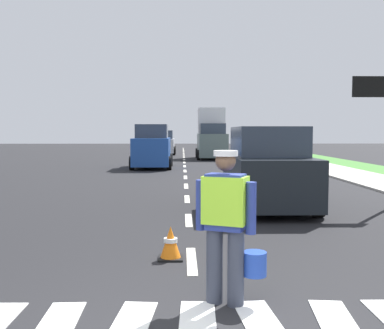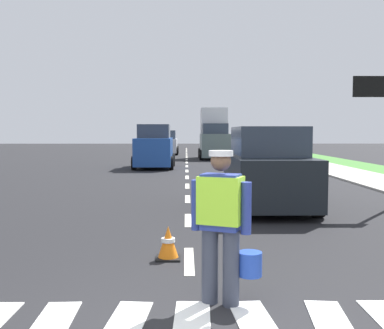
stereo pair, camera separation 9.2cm
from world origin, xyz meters
name	(u,v)px [view 1 (the left image)]	position (x,y,z in m)	size (l,w,h in m)	color
ground_plane	(185,166)	(0.00, 21.00, 0.00)	(96.00, 96.00, 0.00)	black
lane_center_line	(184,161)	(0.00, 25.20, 0.00)	(0.14, 46.40, 0.01)	silver
road_worker	(228,219)	(0.35, 1.06, 0.93)	(0.76, 0.44, 1.67)	#383D4C
lane_direction_sign	(382,110)	(4.69, 7.10, 2.41)	(1.16, 0.11, 3.20)	gray
traffic_cone_near	(171,243)	(-0.31, 2.81, 0.24)	(0.36, 0.36, 0.49)	black
delivery_truck	(212,136)	(1.93, 27.80, 1.61)	(2.16, 4.60, 3.54)	slate
car_oncoming_third	(163,143)	(-1.71, 33.75, 0.93)	(2.06, 3.99, 2.00)	silver
car_outgoing_ahead	(267,170)	(1.94, 7.25, 0.92)	(2.03, 4.01, 1.99)	black
car_oncoming_second	(152,148)	(-1.69, 19.69, 1.05)	(2.07, 3.97, 2.25)	#1E4799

